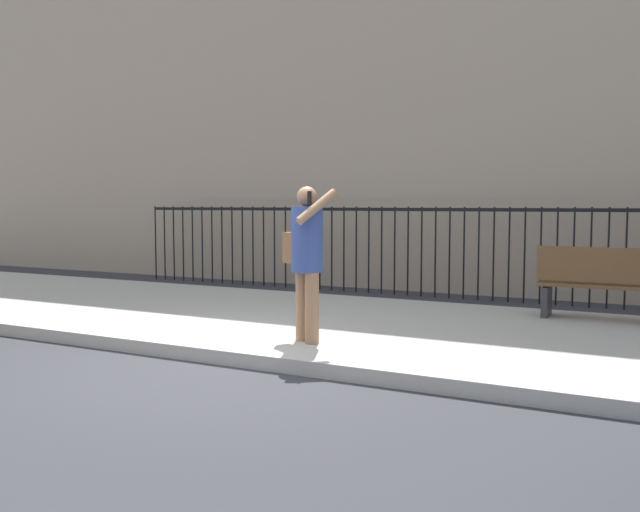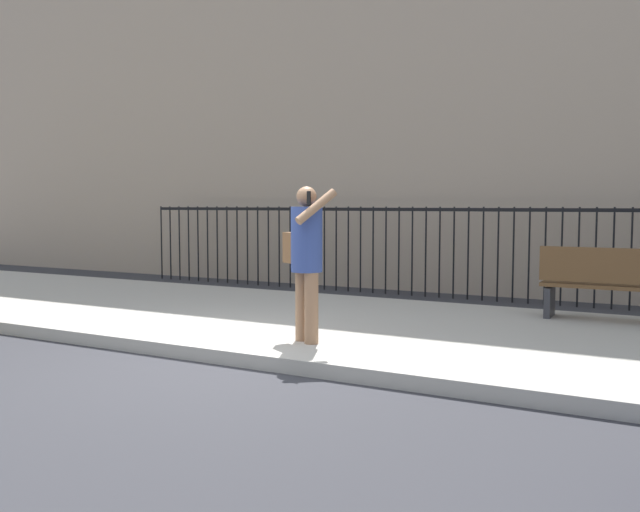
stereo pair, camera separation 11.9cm
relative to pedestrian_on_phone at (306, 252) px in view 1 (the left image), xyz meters
The scene contains 6 objects.
ground_plane 1.51m from the pedestrian_on_phone, 125.69° to the right, with size 60.00×60.00×0.00m, color #333338.
sidewalk 1.83m from the pedestrian_on_phone, 112.91° to the left, with size 28.00×4.40×0.15m, color #B2ADA3.
building_facade 8.57m from the pedestrian_on_phone, 94.36° to the left, with size 28.00×4.00×9.75m, color tan.
iron_fence 5.12m from the pedestrian_on_phone, 96.57° to the left, with size 12.03×0.04×1.60m.
pedestrian_on_phone is the anchor object (origin of this frame).
street_bench 4.00m from the pedestrian_on_phone, 46.56° to the left, with size 1.60×0.45×0.95m.
Camera 1 is at (4.09, -5.53, 1.64)m, focal length 37.89 mm.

